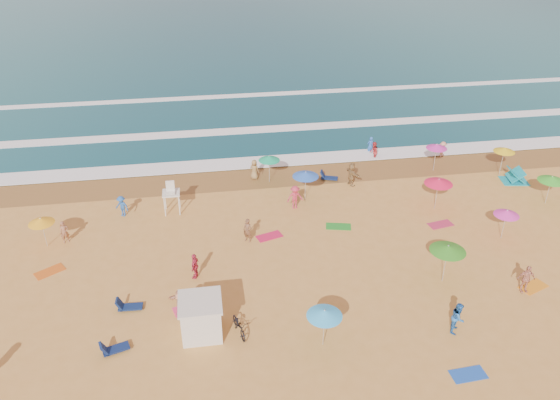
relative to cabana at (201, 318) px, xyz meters
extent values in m
plane|color=gold|center=(6.23, 4.52, -1.00)|extent=(220.00, 220.00, 0.00)
cube|color=#0C4756|center=(6.23, 88.52, -1.00)|extent=(220.00, 140.00, 0.18)
plane|color=olive|center=(6.23, 17.02, -0.99)|extent=(220.00, 220.00, 0.00)
cube|color=white|center=(6.23, 19.52, -0.90)|extent=(200.00, 2.20, 0.05)
cube|color=white|center=(6.23, 26.52, -0.90)|extent=(200.00, 1.60, 0.05)
cube|color=white|center=(6.23, 36.52, -0.90)|extent=(200.00, 1.20, 0.05)
cube|color=silver|center=(0.00, 0.00, 0.00)|extent=(2.00, 2.00, 2.00)
cube|color=silver|center=(0.00, 0.00, 1.06)|extent=(2.20, 2.20, 0.12)
imported|color=black|center=(1.90, -0.30, -0.51)|extent=(1.08, 1.97, 0.98)
cone|color=green|center=(25.31, 9.65, 1.03)|extent=(1.91, 1.91, 0.35)
cone|color=yellow|center=(24.16, 14.33, 1.28)|extent=(1.66, 1.66, 0.35)
cone|color=#D62FA8|center=(19.27, 15.98, 1.17)|extent=(1.67, 1.67, 0.35)
cone|color=#38B7FF|center=(6.02, -1.79, 1.09)|extent=(1.78, 1.78, 0.35)
cone|color=#369322|center=(14.10, 2.15, 1.35)|extent=(2.07, 2.07, 0.35)
cone|color=blue|center=(7.99, 13.01, 1.05)|extent=(1.92, 1.92, 0.35)
cone|color=#EA34B1|center=(19.81, 5.88, 0.95)|extent=(1.61, 1.61, 0.35)
cone|color=#F4194A|center=(16.96, 10.16, 1.22)|extent=(2.00, 2.00, 0.35)
cone|color=#FFAF1A|center=(-9.68, 9.51, 0.93)|extent=(1.62, 1.62, 0.35)
cone|color=#15AE74|center=(5.74, 16.08, 1.06)|extent=(1.66, 1.66, 0.35)
cube|color=navy|center=(-4.31, -0.67, -0.83)|extent=(1.41, 0.92, 0.34)
cube|color=navy|center=(-3.84, 2.43, -0.83)|extent=(1.32, 0.62, 0.34)
cube|color=navy|center=(10.49, 15.68, -0.83)|extent=(1.41, 0.95, 0.34)
cube|color=#D95E18|center=(-8.97, 6.65, -0.98)|extent=(1.89, 1.64, 0.03)
cube|color=#F73A70|center=(-0.68, 1.99, -0.98)|extent=(1.87, 1.29, 0.03)
cube|color=#D21A4B|center=(4.67, 8.40, -0.98)|extent=(1.88, 1.34, 0.03)
cube|color=blue|center=(12.43, -4.79, -0.98)|extent=(1.75, 0.96, 0.03)
cube|color=#238E28|center=(9.51, 8.87, -0.98)|extent=(1.85, 1.22, 0.03)
cube|color=orange|center=(19.12, 0.82, -0.98)|extent=(1.90, 1.41, 0.03)
cube|color=#B82B50|center=(16.53, 8.04, -0.98)|extent=(1.83, 1.17, 0.03)
imported|color=#9C7A48|center=(4.64, 16.78, -0.19)|extent=(0.95, 0.85, 1.63)
imported|color=blue|center=(15.20, 20.26, -0.41)|extent=(0.69, 0.55, 1.67)
imported|color=blue|center=(13.11, -1.86, -0.10)|extent=(1.05, 1.10, 1.79)
imported|color=brown|center=(3.21, 8.07, -0.17)|extent=(0.72, 0.68, 1.66)
imported|color=#A27D4A|center=(11.96, 14.61, -0.08)|extent=(1.06, 1.80, 1.85)
imported|color=#C7314A|center=(7.00, 11.80, -0.11)|extent=(1.21, 0.76, 1.78)
imported|color=tan|center=(18.31, 0.58, -0.12)|extent=(1.07, 0.54, 1.76)
imported|color=tan|center=(-1.08, 1.47, -0.14)|extent=(1.34, 1.60, 1.73)
imported|color=tan|center=(21.05, 18.42, -0.45)|extent=(0.87, 1.16, 1.61)
imported|color=#C6314E|center=(-0.24, 4.76, -0.16)|extent=(0.72, 1.06, 1.67)
imported|color=red|center=(15.12, 18.99, -0.39)|extent=(0.88, 1.00, 1.71)
imported|color=#265DB1|center=(-5.17, 12.59, -0.22)|extent=(1.16, 0.99, 1.56)
imported|color=#9C6548|center=(-8.53, 9.79, -0.23)|extent=(0.66, 0.55, 1.55)
camera|label=1|loc=(0.74, -21.55, 19.19)|focal=35.00mm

